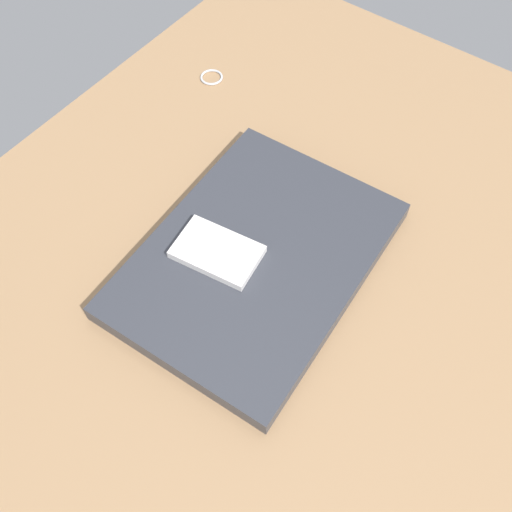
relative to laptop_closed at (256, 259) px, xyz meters
The scene contains 4 objects.
desk_surface 8.73cm from the laptop_closed, behind, with size 120.00×80.00×3.00cm, color #9E7751.
laptop_closed is the anchor object (origin of this frame).
cell_phone_on_laptop 4.93cm from the laptop_closed, 127.05° to the left, with size 7.73×10.81×1.19cm.
key_ring 34.47cm from the laptop_closed, 47.77° to the left, with size 3.49×3.49×0.36cm, color silver.
Camera 1 is at (-23.31, -22.14, 65.30)cm, focal length 42.22 mm.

